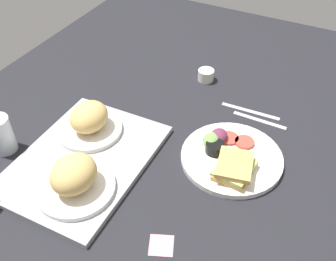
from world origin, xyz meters
The scene contains 10 objects.
ground_plane centered at (0.00, 0.00, -1.50)cm, with size 190.00×150.00×3.00cm, color black.
serving_tray centered at (-16.37, 19.88, 0.80)cm, with size 45.00×33.00×1.60cm, color #9EA0A3.
bread_plate_near centered at (-26.23, 14.76, 5.69)cm, with size 20.23×20.23×10.03cm.
bread_plate_far centered at (-6.27, 24.60, 5.52)cm, with size 19.30×19.30×9.66cm.
plate_with_salad centered at (2.45, -16.03, 1.71)cm, with size 28.42×28.42×5.40cm.
drinking_glass centered at (-22.39, 43.09, 5.61)cm, with size 6.71×6.71×11.21cm, color silver.
espresso_cup centered at (36.20, 5.42, 2.00)cm, with size 5.60×5.60×4.00cm, color silver.
fork centered at (23.11, -18.44, 0.25)cm, with size 17.00×1.40×0.50cm, color #B7B7BC.
knife centered at (26.11, -14.44, 0.25)cm, with size 19.00×1.40×0.50cm, color #B7B7BC.
sticky_note centered at (-29.92, -11.58, 0.06)cm, with size 5.60×5.60×0.12cm, color pink.
Camera 1 is at (-72.89, -35.27, 79.43)cm, focal length 41.77 mm.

